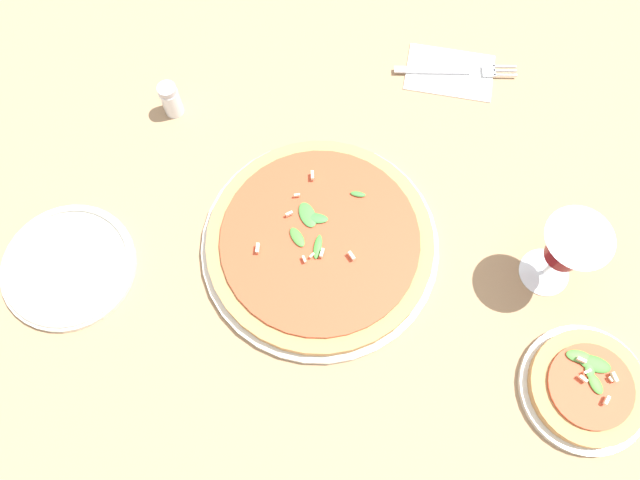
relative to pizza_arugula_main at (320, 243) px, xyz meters
The scene contains 8 objects.
ground_plane 0.03m from the pizza_arugula_main, 32.32° to the left, with size 6.00×6.00×0.00m, color #9E7A56.
pizza_arugula_main is the anchor object (origin of this frame).
pizza_personal_side 0.44m from the pizza_arugula_main, 11.80° to the right, with size 0.18×0.18×0.05m.
wine_glass 0.36m from the pizza_arugula_main, 11.41° to the left, with size 0.09×0.09×0.15m.
napkin 0.40m from the pizza_arugula_main, 73.54° to the left, with size 0.16×0.12×0.01m.
fork 0.40m from the pizza_arugula_main, 72.61° to the left, with size 0.21×0.08×0.00m.
side_plate_white 0.39m from the pizza_arugula_main, 156.53° to the right, with size 0.21×0.21×0.02m.
shaker_pepper 0.35m from the pizza_arugula_main, 153.23° to the left, with size 0.03×0.03×0.07m.
Camera 1 is at (0.09, -0.34, 0.91)m, focal length 35.00 mm.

